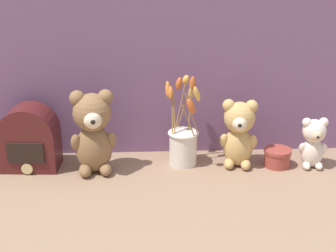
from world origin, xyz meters
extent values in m
plane|color=#8E7056|center=(0.00, 0.00, 0.00)|extent=(4.00, 4.00, 0.00)
cube|color=#704C70|center=(0.00, 0.17, 0.31)|extent=(1.57, 0.02, 0.62)
ellipsoid|color=olive|center=(-0.26, 0.00, 0.09)|extent=(0.14, 0.12, 0.17)
sphere|color=olive|center=(-0.26, 0.00, 0.22)|extent=(0.13, 0.13, 0.13)
sphere|color=beige|center=(-0.26, -0.05, 0.21)|extent=(0.06, 0.06, 0.06)
sphere|color=black|center=(-0.25, -0.07, 0.21)|extent=(0.02, 0.02, 0.02)
sphere|color=olive|center=(-0.21, 0.01, 0.27)|extent=(0.05, 0.05, 0.05)
sphere|color=olive|center=(-0.31, 0.00, 0.27)|extent=(0.05, 0.05, 0.05)
ellipsoid|color=olive|center=(-0.20, 0.00, 0.12)|extent=(0.04, 0.06, 0.08)
ellipsoid|color=olive|center=(-0.32, -0.02, 0.12)|extent=(0.04, 0.06, 0.08)
ellipsoid|color=olive|center=(-0.22, -0.03, 0.02)|extent=(0.05, 0.07, 0.04)
ellipsoid|color=olive|center=(-0.29, -0.04, 0.02)|extent=(0.05, 0.07, 0.04)
ellipsoid|color=tan|center=(0.25, 0.02, 0.07)|extent=(0.12, 0.10, 0.15)
sphere|color=tan|center=(0.25, 0.02, 0.19)|extent=(0.11, 0.11, 0.11)
sphere|color=beige|center=(0.25, -0.02, 0.18)|extent=(0.05, 0.05, 0.05)
sphere|color=black|center=(0.24, -0.04, 0.18)|extent=(0.01, 0.01, 0.01)
sphere|color=tan|center=(0.29, 0.02, 0.23)|extent=(0.04, 0.04, 0.04)
sphere|color=tan|center=(0.21, 0.03, 0.23)|extent=(0.04, 0.04, 0.04)
ellipsoid|color=tan|center=(0.30, 0.01, 0.10)|extent=(0.04, 0.05, 0.07)
ellipsoid|color=tan|center=(0.20, 0.02, 0.10)|extent=(0.04, 0.05, 0.07)
ellipsoid|color=tan|center=(0.28, -0.01, 0.02)|extent=(0.05, 0.06, 0.04)
ellipsoid|color=tan|center=(0.22, 0.00, 0.02)|extent=(0.05, 0.06, 0.04)
ellipsoid|color=beige|center=(0.52, 0.00, 0.05)|extent=(0.08, 0.07, 0.11)
sphere|color=beige|center=(0.52, 0.00, 0.14)|extent=(0.08, 0.08, 0.08)
sphere|color=#D1B289|center=(0.52, -0.03, 0.13)|extent=(0.04, 0.04, 0.04)
sphere|color=black|center=(0.52, -0.05, 0.13)|extent=(0.01, 0.01, 0.01)
sphere|color=beige|center=(0.55, 0.00, 0.17)|extent=(0.03, 0.03, 0.03)
sphere|color=beige|center=(0.49, 0.00, 0.17)|extent=(0.03, 0.03, 0.03)
ellipsoid|color=beige|center=(0.56, -0.01, 0.07)|extent=(0.03, 0.04, 0.05)
ellipsoid|color=beige|center=(0.48, 0.00, 0.07)|extent=(0.03, 0.04, 0.05)
ellipsoid|color=beige|center=(0.54, -0.03, 0.01)|extent=(0.03, 0.05, 0.03)
ellipsoid|color=beige|center=(0.50, -0.02, 0.01)|extent=(0.03, 0.05, 0.03)
cylinder|color=silver|center=(0.06, 0.05, 0.06)|extent=(0.10, 0.10, 0.13)
torus|color=silver|center=(0.06, 0.05, 0.12)|extent=(0.11, 0.11, 0.01)
cylinder|color=#9E7542|center=(0.07, 0.00, 0.19)|extent=(0.05, 0.02, 0.12)
ellipsoid|color=#C65B28|center=(0.08, -0.02, 0.24)|extent=(0.05, 0.04, 0.06)
cylinder|color=#9E7542|center=(0.08, 0.00, 0.21)|extent=(0.05, 0.03, 0.16)
ellipsoid|color=gold|center=(0.10, -0.02, 0.29)|extent=(0.04, 0.03, 0.06)
cylinder|color=#9E7542|center=(0.08, 0.06, 0.21)|extent=(0.01, 0.02, 0.17)
ellipsoid|color=#C65B28|center=(0.09, 0.06, 0.30)|extent=(0.03, 0.03, 0.06)
cylinder|color=#9E7542|center=(0.02, 0.04, 0.20)|extent=(0.01, 0.03, 0.15)
ellipsoid|color=orange|center=(0.01, 0.04, 0.28)|extent=(0.02, 0.03, 0.05)
cylinder|color=#9E7542|center=(0.02, 0.04, 0.21)|extent=(0.01, 0.04, 0.16)
ellipsoid|color=orange|center=(0.00, 0.04, 0.29)|extent=(0.02, 0.03, 0.06)
cylinder|color=#9E7542|center=(0.06, 0.09, 0.21)|extent=(0.05, 0.01, 0.17)
ellipsoid|color=gold|center=(0.07, 0.11, 0.30)|extent=(0.04, 0.03, 0.04)
cylinder|color=#9E7542|center=(0.05, 0.08, 0.21)|extent=(0.04, 0.01, 0.16)
ellipsoid|color=#C65B28|center=(0.04, 0.10, 0.29)|extent=(0.04, 0.03, 0.05)
cylinder|color=#9E7542|center=(0.08, 0.06, 0.20)|extent=(0.01, 0.02, 0.14)
ellipsoid|color=tan|center=(0.08, 0.06, 0.27)|extent=(0.03, 0.03, 0.05)
cube|color=#4C1919|center=(-0.49, 0.04, 0.07)|extent=(0.21, 0.13, 0.14)
cylinder|color=#4C1919|center=(-0.49, 0.04, 0.14)|extent=(0.21, 0.13, 0.20)
cube|color=black|center=(-0.50, -0.02, 0.08)|extent=(0.13, 0.01, 0.07)
cylinder|color=#D6BC7A|center=(-0.50, -0.02, 0.02)|extent=(0.04, 0.01, 0.04)
cylinder|color=#993D33|center=(0.40, 0.01, 0.03)|extent=(0.09, 0.09, 0.05)
cylinder|color=#993D33|center=(0.40, 0.01, 0.06)|extent=(0.10, 0.10, 0.01)
camera|label=1|loc=(-0.08, -1.67, 0.81)|focal=55.00mm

